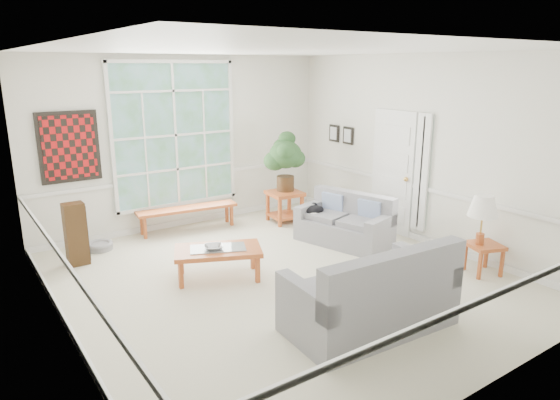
# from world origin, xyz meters

# --- Properties ---
(floor) EXTENTS (5.50, 6.00, 0.01)m
(floor) POSITION_xyz_m (0.00, 0.00, -0.01)
(floor) COLOR beige
(floor) RESTS_ON ground
(ceiling) EXTENTS (5.50, 6.00, 0.02)m
(ceiling) POSITION_xyz_m (0.00, 0.00, 3.00)
(ceiling) COLOR white
(ceiling) RESTS_ON ground
(wall_back) EXTENTS (5.50, 0.02, 3.00)m
(wall_back) POSITION_xyz_m (0.00, 3.00, 1.50)
(wall_back) COLOR silver
(wall_back) RESTS_ON ground
(wall_front) EXTENTS (5.50, 0.02, 3.00)m
(wall_front) POSITION_xyz_m (0.00, -3.00, 1.50)
(wall_front) COLOR silver
(wall_front) RESTS_ON ground
(wall_left) EXTENTS (0.02, 6.00, 3.00)m
(wall_left) POSITION_xyz_m (-2.75, 0.00, 1.50)
(wall_left) COLOR silver
(wall_left) RESTS_ON ground
(wall_right) EXTENTS (0.02, 6.00, 3.00)m
(wall_right) POSITION_xyz_m (2.75, 0.00, 1.50)
(wall_right) COLOR silver
(wall_right) RESTS_ON ground
(window_back) EXTENTS (2.30, 0.08, 2.40)m
(window_back) POSITION_xyz_m (-0.20, 2.96, 1.65)
(window_back) COLOR white
(window_back) RESTS_ON wall_back
(entry_door) EXTENTS (0.08, 0.90, 2.10)m
(entry_door) POSITION_xyz_m (2.71, 0.60, 1.05)
(entry_door) COLOR white
(entry_door) RESTS_ON floor
(door_sidelight) EXTENTS (0.08, 0.26, 1.90)m
(door_sidelight) POSITION_xyz_m (2.71, -0.03, 1.15)
(door_sidelight) COLOR white
(door_sidelight) RESTS_ON wall_right
(wall_art) EXTENTS (0.90, 0.06, 1.10)m
(wall_art) POSITION_xyz_m (-1.95, 2.95, 1.60)
(wall_art) COLOR #630F0F
(wall_art) RESTS_ON wall_back
(wall_frame_near) EXTENTS (0.04, 0.26, 0.32)m
(wall_frame_near) POSITION_xyz_m (2.71, 1.75, 1.55)
(wall_frame_near) COLOR black
(wall_frame_near) RESTS_ON wall_right
(wall_frame_far) EXTENTS (0.04, 0.26, 0.32)m
(wall_frame_far) POSITION_xyz_m (2.71, 2.15, 1.55)
(wall_frame_far) COLOR black
(wall_frame_far) RESTS_ON wall_right
(loveseat_right) EXTENTS (1.15, 1.64, 0.81)m
(loveseat_right) POSITION_xyz_m (1.63, 0.58, 0.40)
(loveseat_right) COLOR gray
(loveseat_right) RESTS_ON floor
(loveseat_front) EXTENTS (1.90, 1.07, 1.00)m
(loveseat_front) POSITION_xyz_m (0.04, -1.61, 0.50)
(loveseat_front) COLOR gray
(loveseat_front) RESTS_ON floor
(coffee_table) EXTENTS (1.31, 1.04, 0.43)m
(coffee_table) POSITION_xyz_m (-0.71, 0.50, 0.21)
(coffee_table) COLOR #AC4D21
(coffee_table) RESTS_ON floor
(pewter_bowl) EXTENTS (0.41, 0.41, 0.08)m
(pewter_bowl) POSITION_xyz_m (-0.78, 0.49, 0.47)
(pewter_bowl) COLOR #9A9AA0
(pewter_bowl) RESTS_ON coffee_table
(window_bench) EXTENTS (1.78, 0.56, 0.41)m
(window_bench) POSITION_xyz_m (-0.18, 2.65, 0.20)
(window_bench) COLOR #AC4D21
(window_bench) RESTS_ON floor
(end_table) EXTENTS (0.63, 0.63, 0.58)m
(end_table) POSITION_xyz_m (1.50, 2.07, 0.29)
(end_table) COLOR #AC4D21
(end_table) RESTS_ON floor
(houseplant) EXTENTS (0.70, 0.70, 1.10)m
(houseplant) POSITION_xyz_m (1.55, 2.13, 1.13)
(houseplant) COLOR #254822
(houseplant) RESTS_ON end_table
(side_table) EXTENTS (0.55, 0.55, 0.44)m
(side_table) POSITION_xyz_m (2.40, -1.45, 0.22)
(side_table) COLOR #AC4D21
(side_table) RESTS_ON floor
(table_lamp) EXTENTS (0.41, 0.41, 0.69)m
(table_lamp) POSITION_xyz_m (2.32, -1.41, 0.78)
(table_lamp) COLOR white
(table_lamp) RESTS_ON side_table
(pet_bed) EXTENTS (0.45, 0.45, 0.12)m
(pet_bed) POSITION_xyz_m (-1.74, 2.54, 0.06)
(pet_bed) COLOR gray
(pet_bed) RESTS_ON floor
(floor_speaker) EXTENTS (0.29, 0.23, 0.93)m
(floor_speaker) POSITION_xyz_m (-2.17, 2.11, 0.46)
(floor_speaker) COLOR #372310
(floor_speaker) RESTS_ON floor
(cat) EXTENTS (0.42, 0.39, 0.16)m
(cat) POSITION_xyz_m (1.40, 1.06, 0.49)
(cat) COLOR black
(cat) RESTS_ON loveseat_right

